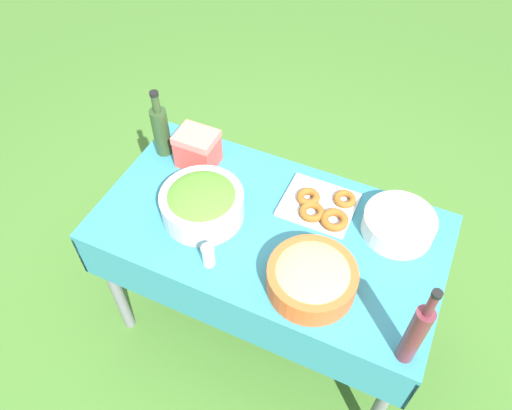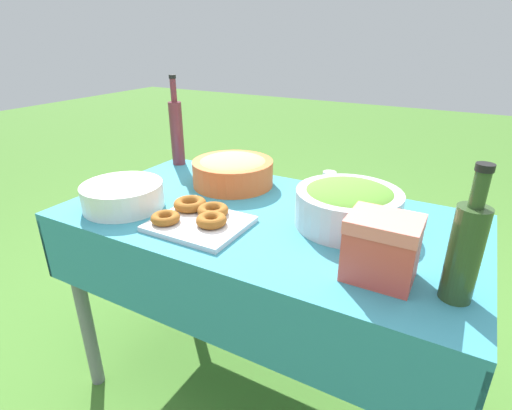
{
  "view_description": "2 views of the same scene",
  "coord_description": "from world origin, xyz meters",
  "px_view_note": "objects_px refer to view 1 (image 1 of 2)",
  "views": [
    {
      "loc": [
        -0.44,
        1.09,
        2.28
      ],
      "look_at": [
        0.05,
        0.01,
        0.87
      ],
      "focal_mm": 35.0,
      "sensor_mm": 36.0,
      "label": 1
    },
    {
      "loc": [
        0.55,
        -1.05,
        1.32
      ],
      "look_at": [
        -0.04,
        0.01,
        0.79
      ],
      "focal_mm": 28.0,
      "sensor_mm": 36.0,
      "label": 2
    }
  ],
  "objects_px": {
    "pasta_bowl": "(312,277)",
    "olive_oil_bottle": "(161,130)",
    "plate_stack": "(399,224)",
    "salad_bowl": "(202,203)",
    "donut_platter": "(321,206)",
    "cooler_box": "(198,149)",
    "wine_bottle": "(416,333)"
  },
  "relations": [
    {
      "from": "salad_bowl",
      "to": "olive_oil_bottle",
      "type": "relative_size",
      "value": 1.01
    },
    {
      "from": "pasta_bowl",
      "to": "cooler_box",
      "type": "height_order",
      "value": "cooler_box"
    },
    {
      "from": "cooler_box",
      "to": "donut_platter",
      "type": "bearing_deg",
      "value": 177.14
    },
    {
      "from": "plate_stack",
      "to": "cooler_box",
      "type": "relative_size",
      "value": 1.64
    },
    {
      "from": "olive_oil_bottle",
      "to": "plate_stack",
      "type": "bearing_deg",
      "value": 179.55
    },
    {
      "from": "salad_bowl",
      "to": "cooler_box",
      "type": "relative_size",
      "value": 1.94
    },
    {
      "from": "olive_oil_bottle",
      "to": "wine_bottle",
      "type": "xyz_separation_m",
      "value": [
        -1.18,
        0.48,
        0.03
      ]
    },
    {
      "from": "plate_stack",
      "to": "olive_oil_bottle",
      "type": "height_order",
      "value": "olive_oil_bottle"
    },
    {
      "from": "olive_oil_bottle",
      "to": "salad_bowl",
      "type": "bearing_deg",
      "value": 143.33
    },
    {
      "from": "donut_platter",
      "to": "plate_stack",
      "type": "height_order",
      "value": "plate_stack"
    },
    {
      "from": "salad_bowl",
      "to": "plate_stack",
      "type": "height_order",
      "value": "salad_bowl"
    },
    {
      "from": "plate_stack",
      "to": "wine_bottle",
      "type": "relative_size",
      "value": 0.7
    },
    {
      "from": "salad_bowl",
      "to": "plate_stack",
      "type": "bearing_deg",
      "value": -161.64
    },
    {
      "from": "salad_bowl",
      "to": "plate_stack",
      "type": "distance_m",
      "value": 0.74
    },
    {
      "from": "olive_oil_bottle",
      "to": "donut_platter",
      "type": "bearing_deg",
      "value": 177.87
    },
    {
      "from": "donut_platter",
      "to": "plate_stack",
      "type": "relative_size",
      "value": 1.09
    },
    {
      "from": "donut_platter",
      "to": "olive_oil_bottle",
      "type": "bearing_deg",
      "value": -2.13
    },
    {
      "from": "donut_platter",
      "to": "plate_stack",
      "type": "distance_m",
      "value": 0.3
    },
    {
      "from": "wine_bottle",
      "to": "pasta_bowl",
      "type": "bearing_deg",
      "value": -17.17
    },
    {
      "from": "pasta_bowl",
      "to": "olive_oil_bottle",
      "type": "relative_size",
      "value": 0.98
    },
    {
      "from": "salad_bowl",
      "to": "wine_bottle",
      "type": "distance_m",
      "value": 0.89
    },
    {
      "from": "plate_stack",
      "to": "wine_bottle",
      "type": "bearing_deg",
      "value": 107.19
    },
    {
      "from": "olive_oil_bottle",
      "to": "wine_bottle",
      "type": "relative_size",
      "value": 0.82
    },
    {
      "from": "plate_stack",
      "to": "olive_oil_bottle",
      "type": "xyz_separation_m",
      "value": [
        1.03,
        -0.01,
        0.08
      ]
    },
    {
      "from": "donut_platter",
      "to": "cooler_box",
      "type": "relative_size",
      "value": 1.79
    },
    {
      "from": "pasta_bowl",
      "to": "donut_platter",
      "type": "bearing_deg",
      "value": -75.97
    },
    {
      "from": "pasta_bowl",
      "to": "wine_bottle",
      "type": "relative_size",
      "value": 0.8
    },
    {
      "from": "donut_platter",
      "to": "olive_oil_bottle",
      "type": "distance_m",
      "value": 0.74
    },
    {
      "from": "salad_bowl",
      "to": "pasta_bowl",
      "type": "distance_m",
      "value": 0.51
    },
    {
      "from": "plate_stack",
      "to": "olive_oil_bottle",
      "type": "distance_m",
      "value": 1.03
    },
    {
      "from": "pasta_bowl",
      "to": "plate_stack",
      "type": "bearing_deg",
      "value": -120.13
    },
    {
      "from": "olive_oil_bottle",
      "to": "cooler_box",
      "type": "xyz_separation_m",
      "value": [
        -0.17,
        -0.0,
        -0.04
      ]
    }
  ]
}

